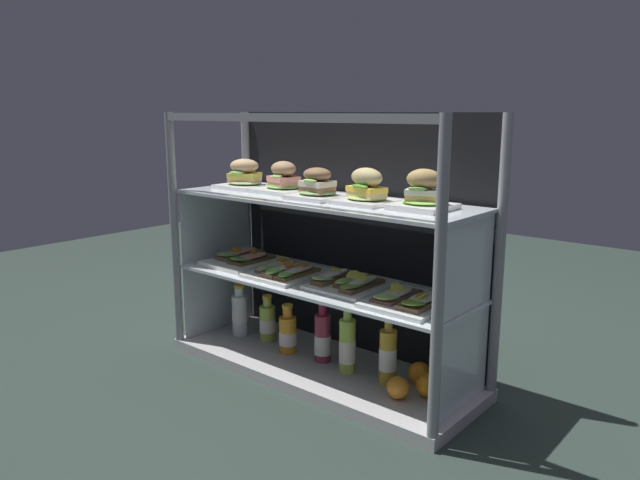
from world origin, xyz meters
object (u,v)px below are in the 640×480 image
object	(u,v)px
juice_bottle_front_second	(322,338)
orange_fruit_rolled_forward	(420,373)
orange_fruit_beside_bottles	(428,385)
open_sandwich_tray_center	(410,300)
open_sandwich_tray_mid_left	(243,259)
juice_bottle_back_center	(268,322)
plated_roll_sandwich_mid_left	(366,190)
plated_roll_sandwich_mid_right	(423,195)
juice_bottle_front_left_end	(288,334)
juice_bottle_front_middle	(388,356)
plated_roll_sandwich_near_left_corner	(317,187)
plated_roll_sandwich_right_of_center	(245,177)
orange_fruit_near_left_post	(398,388)
juice_bottle_back_left	(347,345)
plated_roll_sandwich_center	(284,181)
juice_bottle_near_post	(240,314)
open_sandwich_tray_right_of_center	(286,271)
open_sandwich_tray_far_right	(350,282)

from	to	relation	value
juice_bottle_front_second	orange_fruit_rolled_forward	bearing A→B (deg)	8.80
orange_fruit_beside_bottles	open_sandwich_tray_center	bearing A→B (deg)	-133.79
open_sandwich_tray_mid_left	juice_bottle_back_center	xyz separation A→B (m)	(0.10, 0.03, -0.26)
plated_roll_sandwich_mid_left	plated_roll_sandwich_mid_right	distance (m)	0.21
juice_bottle_back_center	juice_bottle_front_left_end	distance (m)	0.15
juice_bottle_front_second	juice_bottle_front_middle	world-z (taller)	juice_bottle_front_middle
juice_bottle_front_left_end	juice_bottle_front_second	bearing A→B (deg)	8.81
juice_bottle_back_center	orange_fruit_rolled_forward	bearing A→B (deg)	3.82
juice_bottle_front_second	juice_bottle_back_center	bearing A→B (deg)	177.36
plated_roll_sandwich_near_left_corner	juice_bottle_front_second	xyz separation A→B (m)	(-0.00, 0.03, -0.57)
plated_roll_sandwich_right_of_center	orange_fruit_near_left_post	world-z (taller)	plated_roll_sandwich_right_of_center
juice_bottle_back_center	orange_fruit_near_left_post	distance (m)	0.70
juice_bottle_front_middle	orange_fruit_near_left_post	bearing A→B (deg)	-38.62
plated_roll_sandwich_right_of_center	orange_fruit_rolled_forward	xyz separation A→B (m)	(0.81, 0.05, -0.63)
plated_roll_sandwich_mid_right	juice_bottle_back_left	xyz separation A→B (m)	(-0.28, -0.02, -0.57)
plated_roll_sandwich_mid_right	juice_bottle_back_left	size ratio (longest dim) A/B	0.67
plated_roll_sandwich_center	plated_roll_sandwich_mid_left	world-z (taller)	plated_roll_sandwich_mid_left
juice_bottle_back_center	open_sandwich_tray_mid_left	bearing A→B (deg)	-160.45
juice_bottle_back_center	juice_bottle_back_left	distance (m)	0.44
plated_roll_sandwich_near_left_corner	open_sandwich_tray_mid_left	xyz separation A→B (m)	(-0.40, 0.01, -0.33)
open_sandwich_tray_center	plated_roll_sandwich_mid_left	bearing A→B (deg)	170.90
juice_bottle_near_post	juice_bottle_front_second	xyz separation A→B (m)	(0.44, 0.02, -0.00)
juice_bottle_front_left_end	orange_fruit_beside_bottles	size ratio (longest dim) A/B	2.40
juice_bottle_back_center	juice_bottle_front_middle	bearing A→B (deg)	-1.81
juice_bottle_front_middle	juice_bottle_front_second	bearing A→B (deg)	179.03
plated_roll_sandwich_center	open_sandwich_tray_center	world-z (taller)	plated_roll_sandwich_center
orange_fruit_rolled_forward	orange_fruit_near_left_post	bearing A→B (deg)	-89.50
plated_roll_sandwich_right_of_center	plated_roll_sandwich_mid_right	xyz separation A→B (m)	(0.83, -0.01, 0.00)
open_sandwich_tray_center	juice_bottle_front_second	bearing A→B (deg)	172.66
open_sandwich_tray_mid_left	plated_roll_sandwich_center	bearing A→B (deg)	11.39
open_sandwich_tray_right_of_center	juice_bottle_front_second	world-z (taller)	open_sandwich_tray_right_of_center
plated_roll_sandwich_mid_left	open_sandwich_tray_mid_left	size ratio (longest dim) A/B	0.63
open_sandwich_tray_right_of_center	open_sandwich_tray_far_right	size ratio (longest dim) A/B	1.00
juice_bottle_near_post	juice_bottle_front_middle	distance (m)	0.74
plated_roll_sandwich_mid_right	juice_bottle_near_post	distance (m)	1.03
plated_roll_sandwich_near_left_corner	open_sandwich_tray_far_right	world-z (taller)	plated_roll_sandwich_near_left_corner
open_sandwich_tray_center	juice_bottle_front_middle	bearing A→B (deg)	156.63
juice_bottle_near_post	orange_fruit_rolled_forward	bearing A→B (deg)	5.34
plated_roll_sandwich_center	open_sandwich_tray_far_right	distance (m)	0.48
juice_bottle_back_center	juice_bottle_front_left_end	world-z (taller)	same
open_sandwich_tray_far_right	orange_fruit_near_left_post	xyz separation A→B (m)	(0.25, -0.06, -0.30)
plated_roll_sandwich_right_of_center	juice_bottle_back_left	xyz separation A→B (m)	(0.55, -0.03, -0.56)
plated_roll_sandwich_near_left_corner	open_sandwich_tray_center	distance (m)	0.52
plated_roll_sandwich_near_left_corner	juice_bottle_front_middle	distance (m)	0.64
open_sandwich_tray_mid_left	open_sandwich_tray_far_right	bearing A→B (deg)	0.38
open_sandwich_tray_mid_left	juice_bottle_near_post	world-z (taller)	open_sandwich_tray_mid_left
plated_roll_sandwich_near_left_corner	orange_fruit_beside_bottles	bearing A→B (deg)	3.57
plated_roll_sandwich_near_left_corner	orange_fruit_beside_bottles	distance (m)	0.77
orange_fruit_beside_bottles	orange_fruit_rolled_forward	distance (m)	0.09
plated_roll_sandwich_right_of_center	juice_bottle_front_second	xyz separation A→B (m)	(0.42, -0.01, -0.58)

